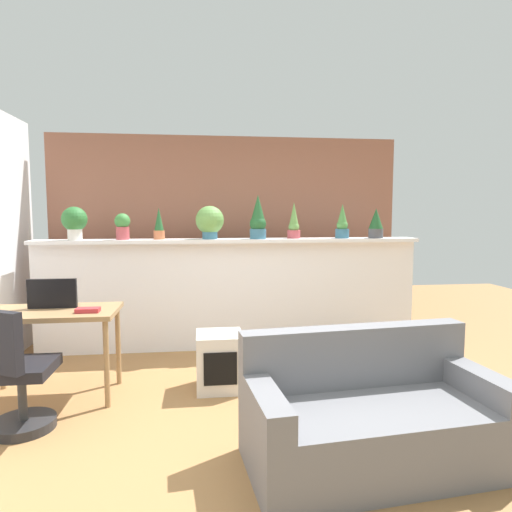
# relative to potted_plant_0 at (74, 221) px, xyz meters

# --- Properties ---
(ground_plane) EXTENTS (12.00, 12.00, 0.00)m
(ground_plane) POSITION_rel_potted_plant_0_xyz_m (1.68, -1.93, -1.47)
(ground_plane) COLOR #9E7042
(divider_wall) EXTENTS (4.30, 0.16, 1.22)m
(divider_wall) POSITION_rel_potted_plant_0_xyz_m (1.68, 0.07, -0.86)
(divider_wall) COLOR white
(divider_wall) RESTS_ON ground
(plant_shelf) EXTENTS (4.30, 0.32, 0.04)m
(plant_shelf) POSITION_rel_potted_plant_0_xyz_m (1.68, 0.03, -0.22)
(plant_shelf) COLOR white
(plant_shelf) RESTS_ON divider_wall
(brick_wall_behind) EXTENTS (4.30, 0.10, 2.50)m
(brick_wall_behind) POSITION_rel_potted_plant_0_xyz_m (1.68, 0.67, -0.22)
(brick_wall_behind) COLOR #935B47
(brick_wall_behind) RESTS_ON ground
(potted_plant_0) EXTENTS (0.27, 0.27, 0.36)m
(potted_plant_0) POSITION_rel_potted_plant_0_xyz_m (0.00, 0.00, 0.00)
(potted_plant_0) COLOR silver
(potted_plant_0) RESTS_ON plant_shelf
(potted_plant_1) EXTENTS (0.17, 0.17, 0.29)m
(potted_plant_1) POSITION_rel_potted_plant_0_xyz_m (0.49, 0.03, -0.05)
(potted_plant_1) COLOR #B7474C
(potted_plant_1) RESTS_ON plant_shelf
(potted_plant_2) EXTENTS (0.12, 0.12, 0.35)m
(potted_plant_2) POSITION_rel_potted_plant_0_xyz_m (0.88, 0.04, -0.04)
(potted_plant_2) COLOR #C66B42
(potted_plant_2) RESTS_ON plant_shelf
(potted_plant_3) EXTENTS (0.32, 0.32, 0.37)m
(potted_plant_3) POSITION_rel_potted_plant_0_xyz_m (1.44, 0.05, -0.01)
(potted_plant_3) COLOR #386B84
(potted_plant_3) RESTS_ON plant_shelf
(potted_plant_4) EXTENTS (0.19, 0.19, 0.50)m
(potted_plant_4) POSITION_rel_potted_plant_0_xyz_m (1.98, 0.01, 0.02)
(potted_plant_4) COLOR #386B84
(potted_plant_4) RESTS_ON plant_shelf
(potted_plant_5) EXTENTS (0.15, 0.15, 0.42)m
(potted_plant_5) POSITION_rel_potted_plant_0_xyz_m (2.40, 0.06, -0.03)
(potted_plant_5) COLOR #B7474C
(potted_plant_5) RESTS_ON plant_shelf
(potted_plant_6) EXTENTS (0.16, 0.16, 0.39)m
(potted_plant_6) POSITION_rel_potted_plant_0_xyz_m (2.96, 0.02, -0.04)
(potted_plant_6) COLOR #386B84
(potted_plant_6) RESTS_ON plant_shelf
(potted_plant_7) EXTENTS (0.17, 0.17, 0.34)m
(potted_plant_7) POSITION_rel_potted_plant_0_xyz_m (3.36, -0.00, -0.03)
(potted_plant_7) COLOR #4C4C51
(potted_plant_7) RESTS_ON plant_shelf
(desk) EXTENTS (1.10, 0.60, 0.75)m
(desk) POSITION_rel_potted_plant_0_xyz_m (0.08, -1.15, -0.80)
(desk) COLOR #99754C
(desk) RESTS_ON ground
(tv_monitor) EXTENTS (0.40, 0.04, 0.25)m
(tv_monitor) POSITION_rel_potted_plant_0_xyz_m (0.09, -1.07, -0.59)
(tv_monitor) COLOR black
(tv_monitor) RESTS_ON desk
(office_chair) EXTENTS (0.52, 0.52, 0.91)m
(office_chair) POSITION_rel_potted_plant_0_xyz_m (0.03, -1.75, -1.08)
(office_chair) COLOR #262628
(office_chair) RESTS_ON ground
(side_cube_shelf) EXTENTS (0.40, 0.41, 0.50)m
(side_cube_shelf) POSITION_rel_potted_plant_0_xyz_m (1.49, -1.13, -1.22)
(side_cube_shelf) COLOR silver
(side_cube_shelf) RESTS_ON ground
(book_on_desk) EXTENTS (0.18, 0.10, 0.04)m
(book_on_desk) POSITION_rel_potted_plant_0_xyz_m (0.42, -1.27, -0.70)
(book_on_desk) COLOR #B22D33
(book_on_desk) RESTS_ON desk
(couch) EXTENTS (1.63, 0.91, 0.80)m
(couch) POSITION_rel_potted_plant_0_xyz_m (2.38, -2.41, -1.19)
(couch) COLOR slate
(couch) RESTS_ON ground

